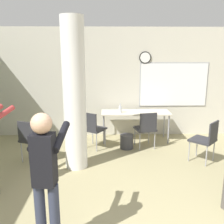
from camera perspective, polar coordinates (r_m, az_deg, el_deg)
wall_back at (r=6.58m, az=1.19°, el=6.67°), size 8.00×0.15×2.80m
support_pillar at (r=4.63m, az=-8.58°, el=3.70°), size 0.42×0.42×2.80m
folding_table at (r=6.21m, az=5.38°, el=-0.45°), size 1.69×0.61×0.74m
bottle_on_table at (r=6.07m, az=1.89°, el=0.66°), size 0.07×0.07×0.23m
waste_bin at (r=5.83m, az=3.39°, el=-6.74°), size 0.31×0.31×0.33m
chair_near_pillar at (r=5.28m, az=-17.93°, el=-5.59°), size 0.57×0.57×0.87m
chair_table_right at (r=5.77m, az=7.78°, el=-3.43°), size 0.52×0.52×0.87m
chair_mid_room at (r=5.33m, az=20.72°, el=-5.62°), size 0.62×0.62×0.87m
chair_table_left at (r=5.72m, az=-4.47°, el=-3.51°), size 0.61×0.61×0.87m
person_playing_front at (r=2.82m, az=-14.95°, el=-13.09°), size 0.39×0.64×1.59m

